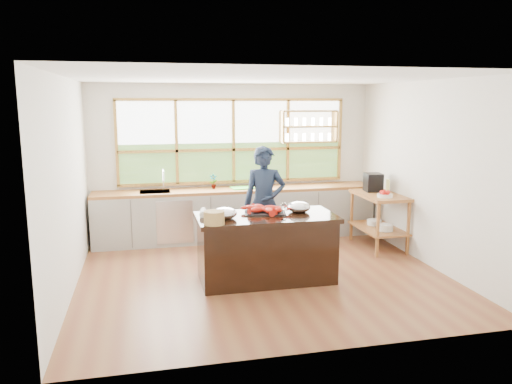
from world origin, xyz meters
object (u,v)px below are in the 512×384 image
object	(u,v)px
wicker_basket	(214,218)
espresso_machine	(373,182)
island	(266,247)
cook	(264,203)

from	to	relation	value
wicker_basket	espresso_machine	bearing A→B (deg)	29.93
espresso_machine	wicker_basket	bearing A→B (deg)	-142.54
espresso_machine	wicker_basket	xyz separation A→B (m)	(-2.94, -1.69, -0.07)
island	espresso_machine	bearing A→B (deg)	31.66
cook	wicker_basket	bearing A→B (deg)	-114.95
cook	island	bearing A→B (deg)	-90.19
island	wicker_basket	world-z (taller)	wicker_basket
island	wicker_basket	size ratio (longest dim) A/B	7.13
cook	espresso_machine	size ratio (longest dim) A/B	5.68
cook	espresso_machine	bearing A→B (deg)	24.57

